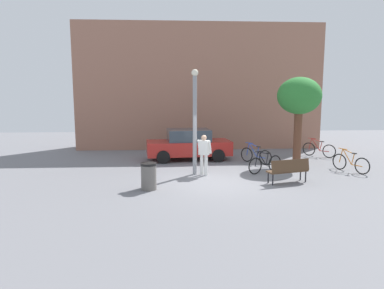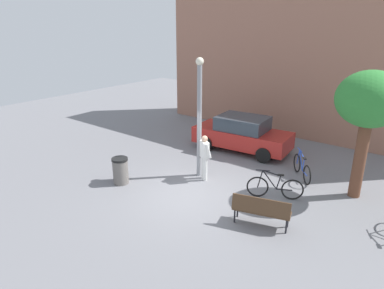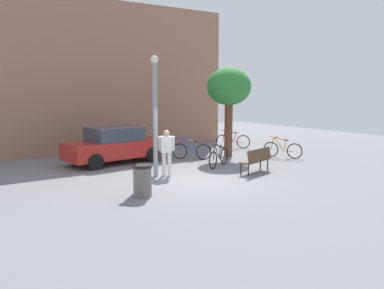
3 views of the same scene
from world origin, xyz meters
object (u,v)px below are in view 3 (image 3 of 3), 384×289
(park_bench, at_px, (257,158))
(bicycle_black, at_px, (219,157))
(person_by_lamppost, at_px, (167,149))
(bicycle_red, at_px, (233,141))
(lamppost, at_px, (155,111))
(plaza_tree, at_px, (229,88))
(parked_car_red, at_px, (115,145))
(bicycle_orange, at_px, (282,150))
(bicycle_blue, at_px, (191,151))
(trash_bin, at_px, (142,181))

(park_bench, height_order, bicycle_black, bicycle_black)
(person_by_lamppost, height_order, bicycle_red, person_by_lamppost)
(lamppost, height_order, person_by_lamppost, lamppost)
(plaza_tree, distance_m, parked_car_red, 5.79)
(park_bench, relative_size, bicycle_orange, 1.02)
(bicycle_blue, height_order, bicycle_black, same)
(bicycle_orange, bearing_deg, bicycle_red, 87.52)
(bicycle_black, xyz_separation_m, parked_car_red, (-3.08, 3.18, 0.39))
(person_by_lamppost, relative_size, bicycle_blue, 1.18)
(lamppost, bearing_deg, person_by_lamppost, -23.81)
(bicycle_blue, bearing_deg, parked_car_red, 160.53)
(person_by_lamppost, bearing_deg, bicycle_blue, 40.12)
(bicycle_blue, distance_m, bicycle_red, 4.08)
(person_by_lamppost, bearing_deg, lamppost, 156.19)
(bicycle_black, bearing_deg, park_bench, -76.57)
(bicycle_red, bearing_deg, parked_car_red, -176.47)
(bicycle_orange, bearing_deg, trash_bin, -164.85)
(person_by_lamppost, bearing_deg, park_bench, -26.47)
(bicycle_orange, bearing_deg, parked_car_red, 154.68)
(plaza_tree, distance_m, bicycle_orange, 3.71)
(plaza_tree, distance_m, bicycle_black, 3.85)
(park_bench, xyz_separation_m, trash_bin, (-5.18, -0.57, -0.07))
(lamppost, xyz_separation_m, plaza_tree, (5.00, 1.85, 0.78))
(bicycle_black, relative_size, parked_car_red, 0.38)
(park_bench, bearing_deg, bicycle_red, 57.31)
(bicycle_red, distance_m, parked_car_red, 6.97)
(lamppost, height_order, parked_car_red, lamppost)
(parked_car_red, bearing_deg, plaza_tree, -15.47)
(park_bench, relative_size, bicycle_black, 1.02)
(lamppost, height_order, trash_bin, lamppost)
(bicycle_blue, xyz_separation_m, bicycle_black, (-0.10, -2.06, 0.00))
(lamppost, bearing_deg, bicycle_red, 28.27)
(park_bench, height_order, bicycle_red, bicycle_red)
(plaza_tree, bearing_deg, bicycle_blue, 171.55)
(bicycle_blue, distance_m, trash_bin, 6.55)
(park_bench, bearing_deg, bicycle_blue, 94.83)
(park_bench, relative_size, trash_bin, 1.76)
(park_bench, bearing_deg, plaza_tree, 65.82)
(parked_car_red, relative_size, trash_bin, 4.57)
(lamppost, xyz_separation_m, person_by_lamppost, (0.37, -0.16, -1.40))
(lamppost, xyz_separation_m, trash_bin, (-1.77, -2.25, -1.89))
(bicycle_black, distance_m, parked_car_red, 4.45)
(trash_bin, bearing_deg, bicycle_black, 26.03)
(bicycle_orange, height_order, trash_bin, bicycle_orange)
(bicycle_red, distance_m, trash_bin, 10.48)
(lamppost, height_order, bicycle_black, lamppost)
(lamppost, xyz_separation_m, bicycle_red, (6.86, 3.69, -1.98))
(lamppost, distance_m, park_bench, 4.22)
(parked_car_red, bearing_deg, trash_bin, -106.97)
(plaza_tree, relative_size, bicycle_red, 3.08)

